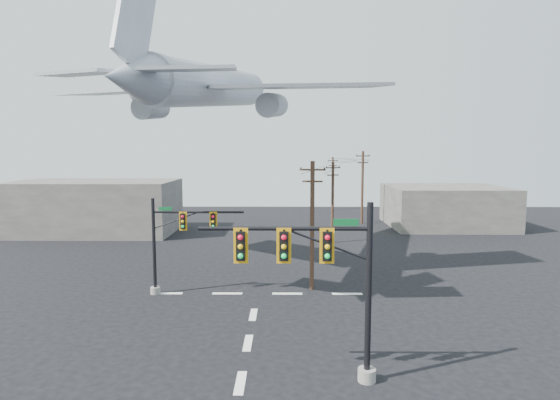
{
  "coord_description": "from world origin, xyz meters",
  "views": [
    {
      "loc": [
        1.81,
        -18.3,
        9.56
      ],
      "look_at": [
        1.59,
        5.0,
        7.05
      ],
      "focal_mm": 30.0,
      "sensor_mm": 36.0,
      "label": 1
    }
  ],
  "objects_px": {
    "utility_pole_b": "(333,201)",
    "utility_pole_d": "(333,182)",
    "signal_mast_near": "(326,282)",
    "signal_mast_far": "(173,243)",
    "utility_pole_c": "(362,186)",
    "utility_pole_a": "(312,223)",
    "airliner": "(211,87)"
  },
  "relations": [
    {
      "from": "utility_pole_b",
      "to": "utility_pole_d",
      "type": "xyz_separation_m",
      "value": [
        2.72,
        26.61,
        0.06
      ]
    },
    {
      "from": "signal_mast_near",
      "to": "signal_mast_far",
      "type": "bearing_deg",
      "value": 127.43
    },
    {
      "from": "utility_pole_b",
      "to": "utility_pole_c",
      "type": "height_order",
      "value": "utility_pole_c"
    },
    {
      "from": "signal_mast_far",
      "to": "utility_pole_d",
      "type": "xyz_separation_m",
      "value": [
        14.96,
        44.0,
        0.96
      ]
    },
    {
      "from": "signal_mast_far",
      "to": "utility_pole_b",
      "type": "xyz_separation_m",
      "value": [
        12.25,
        17.39,
        0.9
      ]
    },
    {
      "from": "signal_mast_near",
      "to": "utility_pole_d",
      "type": "distance_m",
      "value": 56.08
    },
    {
      "from": "utility_pole_a",
      "to": "airliner",
      "type": "xyz_separation_m",
      "value": [
        -7.56,
        5.37,
        9.79
      ]
    },
    {
      "from": "utility_pole_b",
      "to": "utility_pole_c",
      "type": "bearing_deg",
      "value": 43.38
    },
    {
      "from": "utility_pole_a",
      "to": "utility_pole_d",
      "type": "height_order",
      "value": "utility_pole_a"
    },
    {
      "from": "signal_mast_near",
      "to": "utility_pole_c",
      "type": "height_order",
      "value": "utility_pole_c"
    },
    {
      "from": "signal_mast_far",
      "to": "utility_pole_c",
      "type": "height_order",
      "value": "utility_pole_c"
    },
    {
      "from": "utility_pole_b",
      "to": "airliner",
      "type": "distance_m",
      "value": 18.23
    },
    {
      "from": "signal_mast_near",
      "to": "airliner",
      "type": "bearing_deg",
      "value": 111.97
    },
    {
      "from": "signal_mast_far",
      "to": "utility_pole_c",
      "type": "bearing_deg",
      "value": 59.97
    },
    {
      "from": "signal_mast_near",
      "to": "signal_mast_far",
      "type": "xyz_separation_m",
      "value": [
        -9.0,
        11.76,
        -0.78
      ]
    },
    {
      "from": "utility_pole_a",
      "to": "utility_pole_c",
      "type": "distance_m",
      "value": 30.09
    },
    {
      "from": "signal_mast_far",
      "to": "utility_pole_d",
      "type": "bearing_deg",
      "value": 71.22
    },
    {
      "from": "signal_mast_near",
      "to": "signal_mast_far",
      "type": "relative_size",
      "value": 1.17
    },
    {
      "from": "utility_pole_d",
      "to": "utility_pole_c",
      "type": "bearing_deg",
      "value": -96.43
    },
    {
      "from": "utility_pole_a",
      "to": "utility_pole_c",
      "type": "xyz_separation_m",
      "value": [
        8.19,
        28.95,
        0.31
      ]
    },
    {
      "from": "signal_mast_far",
      "to": "utility_pole_c",
      "type": "relative_size",
      "value": 0.68
    },
    {
      "from": "utility_pole_a",
      "to": "signal_mast_near",
      "type": "bearing_deg",
      "value": -81.99
    },
    {
      "from": "airliner",
      "to": "signal_mast_far",
      "type": "bearing_deg",
      "value": 177.97
    },
    {
      "from": "signal_mast_far",
      "to": "utility_pole_d",
      "type": "distance_m",
      "value": 46.49
    },
    {
      "from": "utility_pole_b",
      "to": "utility_pole_c",
      "type": "distance_m",
      "value": 13.71
    },
    {
      "from": "signal_mast_far",
      "to": "utility_pole_d",
      "type": "height_order",
      "value": "utility_pole_d"
    },
    {
      "from": "utility_pole_d",
      "to": "airliner",
      "type": "relative_size",
      "value": 0.29
    },
    {
      "from": "utility_pole_c",
      "to": "signal_mast_near",
      "type": "bearing_deg",
      "value": -116.2
    },
    {
      "from": "signal_mast_far",
      "to": "airliner",
      "type": "distance_m",
      "value": 12.85
    },
    {
      "from": "utility_pole_c",
      "to": "utility_pole_a",
      "type": "bearing_deg",
      "value": -120.66
    },
    {
      "from": "utility_pole_b",
      "to": "signal_mast_far",
      "type": "bearing_deg",
      "value": -149.74
    },
    {
      "from": "utility_pole_b",
      "to": "utility_pole_d",
      "type": "height_order",
      "value": "utility_pole_d"
    }
  ]
}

